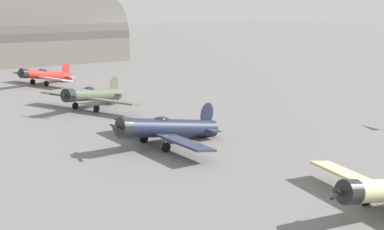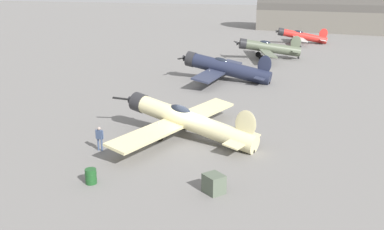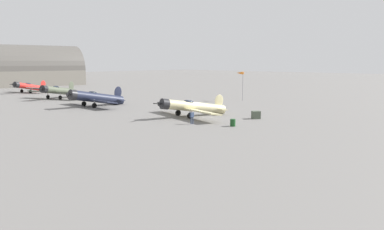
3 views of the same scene
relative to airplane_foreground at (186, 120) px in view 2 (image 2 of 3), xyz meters
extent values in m
plane|color=slate|center=(-0.51, 0.13, -1.34)|extent=(400.00, 400.00, 0.00)
cylinder|color=beige|center=(-0.51, 0.13, -0.04)|extent=(10.00, 3.66, 2.74)
cylinder|color=#232326|center=(4.09, -1.01, 0.66)|extent=(1.40, 1.64, 1.53)
cone|color=#232326|center=(4.72, -1.16, 0.75)|extent=(0.75, 0.72, 0.66)
cube|color=black|center=(4.87, -1.20, 0.75)|extent=(2.73, 1.15, 0.46)
ellipsoid|color=black|center=(0.45, -0.11, 0.66)|extent=(1.91, 1.16, 0.92)
cube|color=#C6BC89|center=(0.64, -0.16, -0.23)|extent=(4.88, 13.33, 0.43)
ellipsoid|color=beige|center=(-4.55, 1.12, 0.54)|extent=(1.73, 0.54, 2.06)
cube|color=#C6BC89|center=(-4.35, 1.07, -0.56)|extent=(1.88, 3.57, 0.26)
cylinder|color=#999BA0|center=(1.59, 1.21, -0.47)|extent=(0.14, 0.14, 0.93)
cylinder|color=black|center=(1.59, 1.21, -0.94)|extent=(0.82, 0.39, 0.80)
cylinder|color=#999BA0|center=(0.84, -1.81, -0.47)|extent=(0.14, 0.14, 0.93)
cylinder|color=black|center=(0.84, -1.81, -0.94)|extent=(0.82, 0.39, 0.80)
cylinder|color=black|center=(-5.12, 1.26, -1.20)|extent=(0.30, 0.16, 0.28)
cylinder|color=#1E2338|center=(2.27, -19.67, 0.05)|extent=(9.71, 1.88, 3.21)
cylinder|color=#232326|center=(6.83, -19.80, 0.85)|extent=(1.23, 1.76, 1.85)
cone|color=#232326|center=(7.48, -19.82, 0.97)|extent=(0.69, 0.74, 0.80)
cube|color=black|center=(7.63, -19.82, 0.97)|extent=(0.78, 2.62, 0.22)
ellipsoid|color=black|center=(3.22, -19.69, 0.90)|extent=(1.81, 0.81, 0.96)
cube|color=#282D42|center=(3.41, -19.70, -0.18)|extent=(2.33, 12.65, 0.51)
ellipsoid|color=#1E2338|center=(-1.73, -19.55, 0.74)|extent=(1.85, 0.17, 2.36)
cube|color=#282D42|center=(-1.53, -19.55, -0.53)|extent=(1.20, 3.43, 0.29)
cylinder|color=#999BA0|center=(4.04, -18.02, -0.43)|extent=(0.14, 0.14, 1.01)
cylinder|color=black|center=(4.04, -18.02, -0.94)|extent=(0.81, 0.22, 0.80)
cylinder|color=#999BA0|center=(3.93, -21.41, -0.43)|extent=(0.14, 0.14, 1.01)
cylinder|color=black|center=(3.93, -21.41, -0.94)|extent=(0.81, 0.22, 0.80)
cylinder|color=black|center=(-2.30, -19.53, -1.20)|extent=(0.28, 0.11, 0.28)
cylinder|color=#4C5442|center=(0.63, -36.46, 0.27)|extent=(8.60, 4.27, 2.61)
cylinder|color=#232326|center=(4.45, -35.06, 0.86)|extent=(1.55, 1.79, 1.61)
cone|color=#232326|center=(5.06, -34.84, 0.96)|extent=(0.81, 0.80, 0.70)
cube|color=black|center=(5.20, -34.78, 0.96)|extent=(1.80, 2.95, 0.21)
ellipsoid|color=black|center=(1.43, -36.17, 0.98)|extent=(1.93, 1.33, 0.92)
cube|color=#565E4C|center=(1.59, -36.11, 0.04)|extent=(6.17, 13.27, 0.41)
ellipsoid|color=#4C5442|center=(-2.74, -37.69, 1.01)|extent=(1.70, 0.72, 2.17)
cube|color=#565E4C|center=(-2.55, -37.62, -0.15)|extent=(2.20, 3.57, 0.26)
cylinder|color=#999BA0|center=(1.53, -34.43, -0.34)|extent=(0.14, 0.14, 1.19)
cylinder|color=black|center=(1.53, -34.43, -0.94)|extent=(0.82, 0.46, 0.80)
cylinder|color=#999BA0|center=(2.62, -37.43, -0.34)|extent=(0.14, 0.14, 1.19)
cylinder|color=black|center=(2.62, -37.43, -0.94)|extent=(0.82, 0.46, 0.80)
cylinder|color=black|center=(-3.22, -37.87, -1.20)|extent=(0.30, 0.19, 0.28)
cylinder|color=red|center=(-1.84, -55.51, -0.01)|extent=(8.61, 3.54, 2.83)
cylinder|color=#232326|center=(2.05, -54.43, 0.76)|extent=(1.47, 1.64, 1.53)
cone|color=#232326|center=(2.68, -54.25, 0.88)|extent=(0.78, 0.73, 0.67)
cube|color=black|center=(2.83, -54.21, 0.88)|extent=(0.57, 3.01, 0.21)
ellipsoid|color=black|center=(-1.02, -55.28, 0.70)|extent=(1.93, 1.21, 0.98)
cube|color=#BCB7B2|center=(-0.86, -55.24, -0.17)|extent=(4.86, 11.36, 0.53)
ellipsoid|color=red|center=(-5.27, -56.47, 0.49)|extent=(1.78, 0.60, 2.07)
cube|color=#BCB7B2|center=(-5.08, -56.42, -0.58)|extent=(1.97, 3.57, 0.30)
cylinder|color=#999BA0|center=(-0.78, -53.62, -0.44)|extent=(0.14, 0.14, 0.99)
cylinder|color=black|center=(-0.78, -53.62, -0.94)|extent=(0.82, 0.41, 0.80)
cylinder|color=#999BA0|center=(0.04, -56.59, -0.44)|extent=(0.14, 0.14, 0.99)
cylinder|color=black|center=(0.04, -56.59, -0.94)|extent=(0.82, 0.41, 0.80)
cylinder|color=black|center=(-5.76, -56.61, -1.20)|extent=(0.30, 0.17, 0.28)
cylinder|color=#384766|center=(4.56, 4.21, -0.92)|extent=(0.12, 0.12, 0.82)
cylinder|color=#384766|center=(4.28, 4.25, -0.92)|extent=(0.12, 0.12, 0.82)
cube|color=#384766|center=(4.42, 4.23, -0.22)|extent=(0.47, 0.28, 0.58)
sphere|color=gray|center=(4.42, 4.23, 0.19)|extent=(0.22, 0.22, 0.22)
cylinder|color=#384766|center=(4.69, 4.19, -0.20)|extent=(0.09, 0.09, 0.55)
cylinder|color=#384766|center=(4.15, 4.27, -0.20)|extent=(0.09, 0.09, 0.55)
cube|color=#4C5647|center=(-4.42, 7.53, -0.83)|extent=(1.36, 1.32, 1.02)
cylinder|color=#19471E|center=(2.26, 8.76, -0.91)|extent=(0.62, 0.62, 0.85)
torus|color=#19471E|center=(2.26, 8.76, -0.74)|extent=(0.66, 0.66, 0.04)
torus|color=#19471E|center=(2.26, 8.76, -1.08)|extent=(0.66, 0.66, 0.04)
cube|color=slate|center=(-8.51, -81.87, 0.99)|extent=(39.81, 20.57, 4.64)
cylinder|color=#524E49|center=(-8.51, -81.87, 3.31)|extent=(39.81, 20.57, 15.66)
camera|label=1|loc=(26.34, 12.51, 10.91)|focal=45.03mm
camera|label=2|loc=(-10.60, 27.91, 9.25)|focal=41.60mm
camera|label=3|loc=(36.33, 34.34, 6.20)|focal=34.39mm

